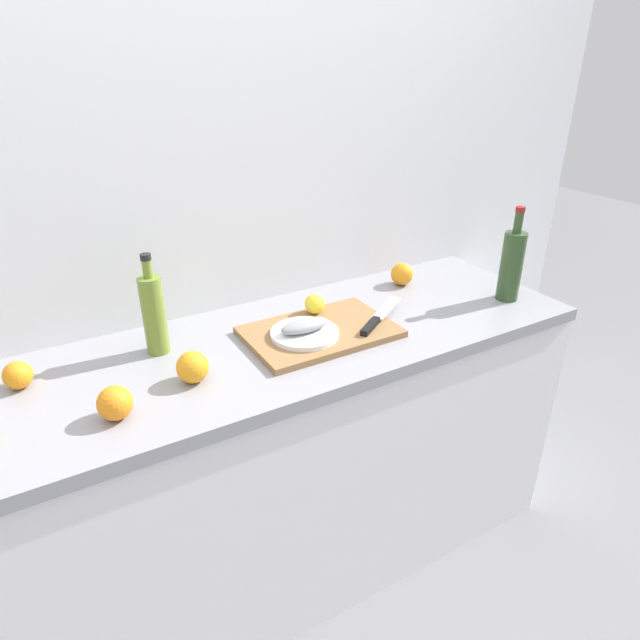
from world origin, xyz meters
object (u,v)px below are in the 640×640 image
object	(u,v)px
cutting_board	(320,332)
orange_0	(193,367)
chef_knife	(377,319)
fish_fillet	(305,326)
white_plate	(305,333)
lemon_0	(315,304)
wine_bottle	(512,264)
olive_oil_bottle	(154,313)

from	to	relation	value
cutting_board	orange_0	distance (m)	0.42
chef_knife	cutting_board	bearing A→B (deg)	131.48
fish_fillet	chef_knife	distance (m)	0.24
orange_0	fish_fillet	bearing A→B (deg)	6.76
white_plate	lemon_0	xyz separation A→B (m)	(0.10, 0.12, 0.02)
white_plate	orange_0	size ratio (longest dim) A/B	2.40
cutting_board	white_plate	world-z (taller)	white_plate
cutting_board	white_plate	distance (m)	0.06
white_plate	fish_fillet	xyz separation A→B (m)	(0.00, -0.00, 0.03)
cutting_board	white_plate	bearing A→B (deg)	-166.71
wine_bottle	cutting_board	bearing A→B (deg)	172.29
fish_fillet	orange_0	size ratio (longest dim) A/B	1.80
olive_oil_bottle	orange_0	bearing A→B (deg)	-80.54
cutting_board	lemon_0	xyz separation A→B (m)	(0.04, 0.10, 0.04)
cutting_board	white_plate	xyz separation A→B (m)	(-0.06, -0.01, 0.02)
fish_fillet	chef_knife	world-z (taller)	fish_fillet
olive_oil_bottle	orange_0	xyz separation A→B (m)	(0.03, -0.20, -0.08)
orange_0	white_plate	bearing A→B (deg)	6.76
fish_fillet	lemon_0	xyz separation A→B (m)	(0.10, 0.12, -0.00)
cutting_board	chef_knife	bearing A→B (deg)	-14.77
fish_fillet	lemon_0	distance (m)	0.16
white_plate	wine_bottle	xyz separation A→B (m)	(0.75, -0.08, 0.10)
lemon_0	wine_bottle	xyz separation A→B (m)	(0.65, -0.20, 0.07)
lemon_0	olive_oil_bottle	xyz separation A→B (m)	(-0.49, 0.04, 0.07)
olive_oil_bottle	wine_bottle	size ratio (longest dim) A/B	0.91
fish_fillet	wine_bottle	distance (m)	0.76
chef_knife	olive_oil_bottle	xyz separation A→B (m)	(-0.62, 0.19, 0.09)
white_plate	chef_knife	xyz separation A→B (m)	(0.24, -0.03, 0.00)
cutting_board	wine_bottle	xyz separation A→B (m)	(0.69, -0.09, 0.12)
white_plate	fish_fillet	distance (m)	0.03
cutting_board	wine_bottle	bearing A→B (deg)	-7.71
cutting_board	chef_knife	size ratio (longest dim) A/B	1.71
lemon_0	orange_0	world-z (taller)	same
cutting_board	orange_0	xyz separation A→B (m)	(-0.41, -0.06, 0.03)
chef_knife	orange_0	bearing A→B (deg)	147.21
white_plate	lemon_0	distance (m)	0.16
white_plate	orange_0	bearing A→B (deg)	-173.24
lemon_0	wine_bottle	bearing A→B (deg)	-16.96
wine_bottle	orange_0	bearing A→B (deg)	178.05
cutting_board	wine_bottle	size ratio (longest dim) A/B	1.37
cutting_board	chef_knife	xyz separation A→B (m)	(0.17, -0.05, 0.02)
cutting_board	orange_0	bearing A→B (deg)	-172.26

